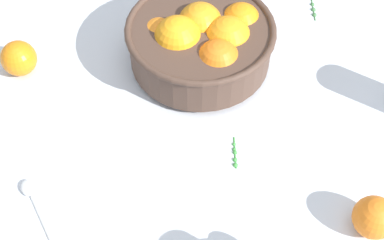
{
  "coord_description": "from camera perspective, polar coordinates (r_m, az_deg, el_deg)",
  "views": [
    {
      "loc": [
        13.65,
        -51.83,
        76.51
      ],
      "look_at": [
        3.98,
        1.62,
        5.05
      ],
      "focal_mm": 52.45,
      "sensor_mm": 36.0,
      "label": 1
    }
  ],
  "objects": [
    {
      "name": "ground_plane",
      "position": [
        0.95,
        -2.55,
        -2.83
      ],
      "size": [
        116.99,
        95.65,
        3.0
      ],
      "primitive_type": "cube",
      "color": "silver"
    },
    {
      "name": "fruit_bowl",
      "position": [
        1.01,
        0.85,
        7.89
      ],
      "size": [
        26.59,
        26.59,
        11.5
      ],
      "color": "#473328",
      "rests_on": "ground_plane"
    },
    {
      "name": "loose_orange_1",
      "position": [
        1.06,
        -17.2,
        6.02
      ],
      "size": [
        6.47,
        6.47,
        6.47
      ],
      "primitive_type": "sphere",
      "color": "orange",
      "rests_on": "ground_plane"
    },
    {
      "name": "loose_orange_3",
      "position": [
        0.87,
        18.05,
        -9.4
      ],
      "size": [
        6.44,
        6.44,
        6.44
      ],
      "primitive_type": "sphere",
      "color": "orange",
      "rests_on": "ground_plane"
    },
    {
      "name": "spoon",
      "position": [
        0.9,
        -15.66,
        -8.21
      ],
      "size": [
        10.42,
        12.21,
        1.0
      ],
      "color": "silver",
      "rests_on": "ground_plane"
    },
    {
      "name": "herb_sprig_0",
      "position": [
        0.92,
        4.38,
        -3.6
      ],
      "size": [
        1.53,
        6.1,
        0.84
      ],
      "color": "#398738",
      "rests_on": "ground_plane"
    },
    {
      "name": "herb_sprig_1",
      "position": [
        1.17,
        12.26,
        10.94
      ],
      "size": [
        1.43,
        6.2,
        0.99
      ],
      "color": "#3D6D3D",
      "rests_on": "ground_plane"
    }
  ]
}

